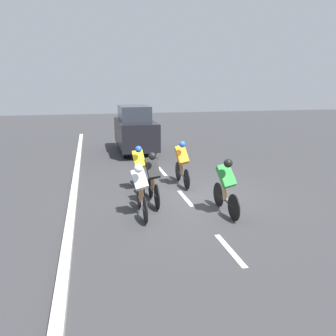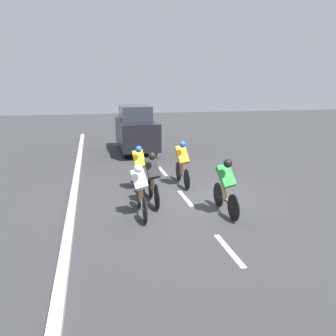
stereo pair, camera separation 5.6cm
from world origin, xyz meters
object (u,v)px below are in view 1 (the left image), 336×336
Objects in this scene: cyclist_orange at (182,162)px; cyclist_yellow at (139,167)px; cyclist_black at (153,177)px; cyclist_white at (140,188)px; support_car at (135,129)px; cyclist_green at (226,184)px.

cyclist_yellow is at bearing 7.59° from cyclist_orange.
cyclist_black is 0.98× the size of cyclist_yellow.
cyclist_white is 8.34m from support_car.
cyclist_green is (-0.40, 2.67, 0.00)m from cyclist_orange.
cyclist_black is at bearing 85.92° from support_car.
cyclist_white is 0.92m from cyclist_black.
cyclist_white is 1.01× the size of cyclist_green.
cyclist_white is (1.72, 2.30, -0.05)m from cyclist_orange.
cyclist_yellow is 6.21m from support_car.
cyclist_green is 0.40× the size of support_car.
cyclist_white is at bearing 53.20° from cyclist_orange.
cyclist_yellow is (0.18, -1.32, -0.02)m from cyclist_black.
support_car reaches higher than cyclist_black.
cyclist_orange is 1.45m from cyclist_yellow.
support_car reaches higher than cyclist_yellow.
support_car is (-0.71, -6.16, 0.36)m from cyclist_yellow.
cyclist_white is at bearing 59.48° from cyclist_black.
cyclist_black is (1.26, 1.51, -0.01)m from cyclist_orange.
cyclist_white is 2.13m from cyclist_yellow.
support_car reaches higher than cyclist_white.
cyclist_yellow is at bearing -82.27° from cyclist_black.
cyclist_green is at bearing 97.44° from support_car.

